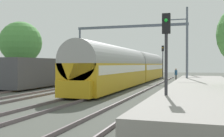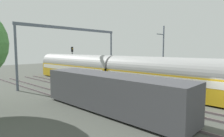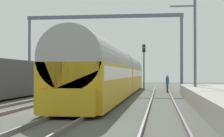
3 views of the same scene
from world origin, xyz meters
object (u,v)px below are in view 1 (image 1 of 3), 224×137
freight_car (46,72)px  catenary_gantry (130,39)px  railway_signal_near (166,50)px  railway_signal_far (163,58)px  passenger_train (134,67)px  person_crossing (176,74)px

freight_car → catenary_gantry: bearing=65.7°
freight_car → catenary_gantry: (5.85, 12.96, 4.41)m
railway_signal_near → railway_signal_far: 31.79m
railway_signal_near → railway_signal_far: railway_signal_far is taller
freight_car → railway_signal_near: 18.95m
freight_car → passenger_train: bearing=41.5°
freight_car → railway_signal_far: (9.71, 18.73, 1.87)m
railway_signal_far → catenary_gantry: size_ratio=0.33×
railway_signal_near → passenger_train: bearing=107.3°
railway_signal_far → catenary_gantry: 7.40m
railway_signal_far → catenary_gantry: catenary_gantry is taller
catenary_gantry → person_crossing: bearing=-4.4°
passenger_train → freight_car: 10.42m
railway_signal_far → person_crossing: bearing=-67.7°
passenger_train → freight_car: size_ratio=2.53×
person_crossing → railway_signal_far: railway_signal_far is taller
railway_signal_far → railway_signal_near: bearing=-82.4°
passenger_train → railway_signal_far: size_ratio=6.28×
person_crossing → railway_signal_near: 25.36m
freight_car → railway_signal_far: railway_signal_far is taller
person_crossing → catenary_gantry: bearing=99.6°
person_crossing → catenary_gantry: (-6.44, 0.49, 4.85)m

